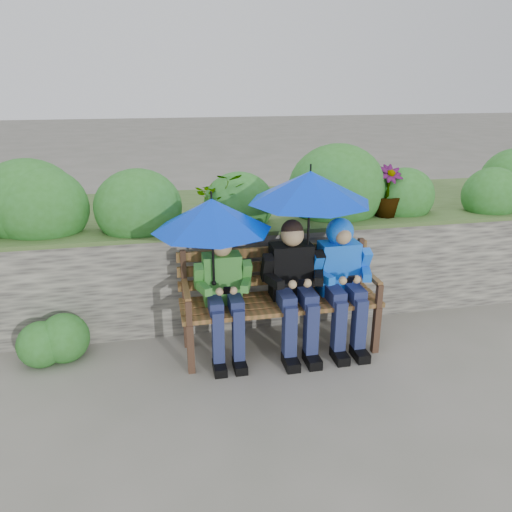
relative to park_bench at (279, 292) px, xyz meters
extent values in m
plane|color=#656456|center=(-0.23, -0.17, -0.55)|extent=(60.00, 60.00, 0.00)
cube|color=#44423E|center=(-0.23, 0.58, -0.05)|extent=(8.00, 0.40, 1.00)
cube|color=#3B5623|center=(-0.23, 0.58, 0.46)|extent=(8.00, 0.42, 0.04)
cube|color=#3B5623|center=(-0.23, 1.78, -0.07)|extent=(8.00, 2.00, 0.96)
ellipsoid|color=#29671F|center=(-2.13, 0.81, 0.71)|extent=(0.88, 0.70, 0.79)
ellipsoid|color=#29671F|center=(-1.23, 0.68, 0.70)|extent=(0.84, 0.67, 0.75)
ellipsoid|color=#29671F|center=(-0.23, 0.79, 0.67)|extent=(0.72, 0.58, 0.65)
ellipsoid|color=#29671F|center=(0.84, 0.85, 0.77)|extent=(1.05, 0.84, 0.95)
ellipsoid|color=#29671F|center=(1.60, 0.80, 0.66)|extent=(0.69, 0.55, 0.62)
ellipsoid|color=#29671F|center=(2.60, 0.68, 0.65)|extent=(0.68, 0.54, 0.61)
ellipsoid|color=#29671F|center=(-2.26, 0.91, 0.74)|extent=(0.96, 0.77, 0.86)
sphere|color=pink|center=(-1.53, 0.68, 0.60)|extent=(0.14, 0.14, 0.14)
sphere|color=pink|center=(-0.06, 0.68, 0.60)|extent=(0.14, 0.14, 0.14)
imported|color=#29671F|center=(-0.44, 0.68, 0.75)|extent=(0.49, 0.42, 0.54)
imported|color=#29671F|center=(1.34, 0.68, 0.75)|extent=(0.30, 0.30, 0.54)
sphere|color=#29671F|center=(-1.97, 0.18, -0.36)|extent=(0.46, 0.46, 0.46)
sphere|color=#29671F|center=(-2.16, 0.13, -0.37)|extent=(0.42, 0.42, 0.42)
cube|color=#3E281C|center=(-0.86, -0.31, -0.32)|extent=(0.06, 0.06, 0.46)
cube|color=#3E281C|center=(-0.86, 0.14, -0.32)|extent=(0.06, 0.06, 0.46)
cube|color=#3E281C|center=(0.86, -0.31, -0.32)|extent=(0.06, 0.06, 0.46)
cube|color=#3E281C|center=(0.86, 0.14, -0.32)|extent=(0.06, 0.06, 0.46)
cube|color=brown|center=(0.00, -0.28, -0.07)|extent=(1.83, 0.10, 0.04)
cube|color=brown|center=(0.00, -0.15, -0.07)|extent=(1.83, 0.10, 0.04)
cube|color=brown|center=(0.00, -0.01, -0.07)|extent=(1.83, 0.10, 0.04)
cube|color=brown|center=(0.00, 0.12, -0.07)|extent=(1.83, 0.10, 0.04)
cube|color=#3E281C|center=(-0.86, 0.16, 0.16)|extent=(0.05, 0.05, 0.51)
cube|color=brown|center=(-0.86, -0.09, 0.13)|extent=(0.05, 0.48, 0.04)
cube|color=#3E281C|center=(-0.86, -0.31, 0.02)|extent=(0.05, 0.05, 0.22)
cube|color=#3E281C|center=(0.86, 0.16, 0.16)|extent=(0.05, 0.05, 0.51)
cube|color=brown|center=(0.86, -0.09, 0.13)|extent=(0.05, 0.48, 0.04)
cube|color=#3E281C|center=(0.86, -0.31, 0.02)|extent=(0.05, 0.05, 0.22)
cube|color=brown|center=(0.00, 0.17, 0.06)|extent=(1.83, 0.04, 0.09)
cube|color=brown|center=(0.00, 0.17, 0.20)|extent=(1.83, 0.04, 0.09)
cube|color=brown|center=(0.00, 0.17, 0.35)|extent=(1.83, 0.04, 0.09)
cube|color=#2F772E|center=(-0.53, 0.01, 0.18)|extent=(0.34, 0.20, 0.46)
sphere|color=tan|center=(-0.53, -0.01, 0.49)|extent=(0.19, 0.19, 0.19)
sphere|color=tan|center=(-0.53, 0.00, 0.52)|extent=(0.18, 0.18, 0.18)
cube|color=navy|center=(-0.61, -0.14, 0.01)|extent=(0.12, 0.32, 0.12)
cube|color=navy|center=(-0.61, -0.30, -0.27)|extent=(0.10, 0.11, 0.56)
cube|color=black|center=(-0.61, -0.36, -0.51)|extent=(0.11, 0.22, 0.08)
cube|color=navy|center=(-0.44, -0.14, 0.01)|extent=(0.12, 0.32, 0.12)
cube|color=navy|center=(-0.44, -0.30, -0.27)|extent=(0.10, 0.11, 0.56)
cube|color=black|center=(-0.44, -0.36, -0.51)|extent=(0.11, 0.22, 0.08)
cube|color=#2F772E|center=(-0.74, -0.04, 0.24)|extent=(0.08, 0.18, 0.25)
cube|color=#2F772E|center=(-0.71, -0.16, 0.17)|extent=(0.13, 0.21, 0.07)
sphere|color=tan|center=(-0.58, -0.25, 0.17)|extent=(0.07, 0.07, 0.07)
cube|color=#2F772E|center=(-0.31, -0.04, 0.24)|extent=(0.08, 0.18, 0.25)
cube|color=#2F772E|center=(-0.34, -0.16, 0.17)|extent=(0.13, 0.21, 0.07)
sphere|color=tan|center=(-0.47, -0.25, 0.17)|extent=(0.07, 0.07, 0.07)
cube|color=black|center=(-0.53, -0.26, 0.18)|extent=(0.06, 0.07, 0.09)
cube|color=black|center=(0.12, 0.01, 0.20)|extent=(0.38, 0.22, 0.51)
sphere|color=tan|center=(0.12, -0.01, 0.55)|extent=(0.21, 0.21, 0.21)
sphere|color=black|center=(0.12, 0.00, 0.59)|extent=(0.20, 0.20, 0.20)
cube|color=navy|center=(0.02, -0.16, 0.02)|extent=(0.13, 0.35, 0.13)
cube|color=navy|center=(0.02, -0.34, -0.27)|extent=(0.11, 0.12, 0.57)
cube|color=black|center=(0.02, -0.41, -0.51)|extent=(0.12, 0.24, 0.09)
cube|color=navy|center=(0.22, -0.16, 0.02)|extent=(0.13, 0.35, 0.13)
cube|color=navy|center=(0.22, -0.34, -0.27)|extent=(0.11, 0.12, 0.57)
cube|color=black|center=(0.22, -0.41, -0.51)|extent=(0.12, 0.24, 0.09)
cube|color=black|center=(-0.12, -0.04, 0.27)|extent=(0.09, 0.20, 0.28)
cube|color=black|center=(-0.09, -0.18, 0.19)|extent=(0.14, 0.23, 0.08)
sphere|color=tan|center=(0.05, -0.28, 0.19)|extent=(0.08, 0.08, 0.08)
cube|color=black|center=(0.35, -0.04, 0.27)|extent=(0.09, 0.20, 0.28)
cube|color=black|center=(0.32, -0.18, 0.19)|extent=(0.14, 0.23, 0.08)
sphere|color=tan|center=(0.18, -0.28, 0.19)|extent=(0.08, 0.08, 0.08)
cube|color=black|center=(0.12, -0.30, 0.20)|extent=(0.06, 0.07, 0.09)
cube|color=#0044D9|center=(0.58, 0.01, 0.20)|extent=(0.37, 0.22, 0.50)
sphere|color=tan|center=(0.58, -0.01, 0.54)|extent=(0.20, 0.20, 0.20)
sphere|color=#0044D9|center=(0.58, 0.02, 0.55)|extent=(0.26, 0.26, 0.26)
sphere|color=tan|center=(0.58, -0.06, 0.53)|extent=(0.15, 0.15, 0.15)
cube|color=navy|center=(0.48, -0.16, 0.01)|extent=(0.13, 0.34, 0.13)
cube|color=navy|center=(0.48, -0.33, -0.27)|extent=(0.11, 0.12, 0.56)
cube|color=black|center=(0.48, -0.39, -0.51)|extent=(0.12, 0.24, 0.09)
cube|color=navy|center=(0.67, -0.16, 0.01)|extent=(0.13, 0.34, 0.13)
cube|color=navy|center=(0.67, -0.33, -0.27)|extent=(0.11, 0.12, 0.56)
cube|color=black|center=(0.67, -0.39, -0.51)|extent=(0.12, 0.24, 0.09)
cube|color=#0044D9|center=(0.35, -0.04, 0.26)|extent=(0.09, 0.20, 0.28)
cube|color=#0044D9|center=(0.38, -0.18, 0.19)|extent=(0.14, 0.23, 0.08)
sphere|color=tan|center=(0.51, -0.28, 0.19)|extent=(0.08, 0.08, 0.08)
cube|color=#0044D9|center=(0.81, -0.04, 0.26)|extent=(0.09, 0.20, 0.28)
cube|color=#0044D9|center=(0.78, -0.18, 0.19)|extent=(0.14, 0.23, 0.08)
sphere|color=tan|center=(0.64, -0.28, 0.19)|extent=(0.08, 0.08, 0.08)
cube|color=black|center=(0.58, -0.29, 0.20)|extent=(0.06, 0.07, 0.09)
cone|color=#0030D5|center=(-0.61, -0.11, 0.81)|extent=(1.02, 1.02, 0.27)
cylinder|color=black|center=(-0.61, -0.11, 0.97)|extent=(0.02, 0.02, 0.06)
cylinder|color=black|center=(-0.61, -0.11, 0.50)|extent=(0.02, 0.02, 0.62)
sphere|color=black|center=(-0.61, -0.11, 0.19)|extent=(0.04, 0.04, 0.04)
cone|color=#0030D5|center=(0.26, -0.02, 0.99)|extent=(1.10, 1.10, 0.27)
cylinder|color=black|center=(0.26, -0.02, 1.15)|extent=(0.02, 0.02, 0.06)
cylinder|color=black|center=(0.26, -0.02, 0.60)|extent=(0.02, 0.02, 0.78)
sphere|color=black|center=(0.26, -0.02, 0.21)|extent=(0.04, 0.04, 0.04)
camera|label=1|loc=(-1.07, -4.12, 1.88)|focal=35.00mm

